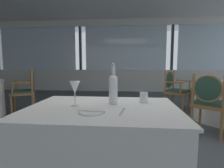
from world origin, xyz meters
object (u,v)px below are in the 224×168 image
(side_plate, at_px, (92,112))
(dining_chair_0_0, at_px, (27,87))
(wine_glass, at_px, (75,88))
(dining_chair_1_0, at_px, (210,99))
(water_bottle, at_px, (113,88))
(dining_chair_1_3, at_px, (174,87))
(water_tumbler, at_px, (144,97))

(side_plate, bearing_deg, dining_chair_0_0, 128.32)
(wine_glass, relative_size, dining_chair_1_0, 0.21)
(water_bottle, xyz_separation_m, dining_chair_0_0, (-2.08, 2.19, -0.31))
(dining_chair_0_0, bearing_deg, dining_chair_1_3, 162.19)
(dining_chair_1_3, bearing_deg, water_tumbler, -71.54)
(dining_chair_0_0, bearing_deg, water_tumbler, 112.70)
(side_plate, relative_size, water_bottle, 0.51)
(water_bottle, xyz_separation_m, dining_chair_1_3, (1.16, 2.62, -0.32))
(water_tumbler, bearing_deg, wine_glass, -161.71)
(wine_glass, xyz_separation_m, water_tumbler, (0.55, 0.18, -0.10))
(wine_glass, relative_size, dining_chair_1_3, 0.22)
(side_plate, distance_m, dining_chair_1_3, 3.18)
(dining_chair_1_0, bearing_deg, water_bottle, 171.45)
(dining_chair_1_3, bearing_deg, water_bottle, -75.83)
(dining_chair_0_0, xyz_separation_m, dining_chair_1_0, (3.41, -0.94, -0.01))
(water_bottle, xyz_separation_m, wine_glass, (-0.30, -0.10, 0.01))
(water_bottle, relative_size, wine_glass, 1.71)
(water_bottle, height_order, dining_chair_0_0, water_bottle)
(dining_chair_1_0, distance_m, dining_chair_1_3, 1.37)
(side_plate, bearing_deg, dining_chair_1_3, 66.16)
(side_plate, relative_size, dining_chair_0_0, 0.18)
(wine_glass, height_order, dining_chair_1_3, wine_glass)
(water_tumbler, bearing_deg, water_bottle, -161.59)
(dining_chair_0_0, bearing_deg, water_bottle, 108.21)
(water_tumbler, relative_size, dining_chair_1_3, 0.10)
(water_bottle, distance_m, dining_chair_1_3, 2.88)
(side_plate, relative_size, dining_chair_1_3, 0.19)
(dining_chair_1_3, bearing_deg, side_plate, -75.82)
(dining_chair_1_0, bearing_deg, dining_chair_1_3, 45.00)
(water_bottle, bearing_deg, water_tumbler, 18.41)
(dining_chair_1_0, bearing_deg, side_plate, 174.70)
(dining_chair_0_0, height_order, dining_chair_1_3, dining_chair_0_0)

